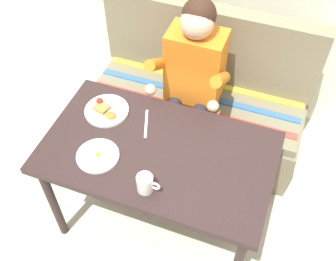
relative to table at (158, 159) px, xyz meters
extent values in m
plane|color=beige|center=(0.00, 0.00, -0.65)|extent=(8.00, 8.00, 0.00)
cube|color=black|center=(0.00, 0.00, 0.06)|extent=(1.20, 0.70, 0.04)
cylinder|color=black|center=(-0.54, -0.29, -0.30)|extent=(0.05, 0.05, 0.69)
cylinder|color=black|center=(-0.54, 0.29, -0.30)|extent=(0.05, 0.05, 0.69)
cylinder|color=black|center=(0.54, 0.29, -0.30)|extent=(0.05, 0.05, 0.69)
cube|color=#766D54|center=(0.00, 0.72, -0.45)|extent=(1.44, 0.56, 0.40)
cube|color=#716D54|center=(0.00, 0.72, -0.22)|extent=(1.40, 0.52, 0.06)
cube|color=#766D54|center=(0.00, 0.94, 0.08)|extent=(1.44, 0.12, 0.54)
cube|color=#C63D33|center=(0.00, 0.58, -0.18)|extent=(1.38, 0.05, 0.01)
cube|color=#336099|center=(0.00, 0.72, -0.18)|extent=(1.38, 0.05, 0.01)
cube|color=yellow|center=(0.00, 0.86, -0.18)|extent=(1.38, 0.05, 0.01)
cube|color=orange|center=(-0.01, 0.66, 0.11)|extent=(0.34, 0.22, 0.48)
sphere|color=#DBAD89|center=(-0.01, 0.64, 0.44)|extent=(0.19, 0.19, 0.19)
sphere|color=#331E14|center=(-0.01, 0.67, 0.47)|extent=(0.19, 0.19, 0.19)
cylinder|color=orange|center=(-0.20, 0.52, 0.18)|extent=(0.07, 0.29, 0.23)
cylinder|color=orange|center=(0.18, 0.52, 0.18)|extent=(0.07, 0.29, 0.23)
sphere|color=#DBAD89|center=(-0.20, 0.40, 0.08)|extent=(0.07, 0.07, 0.07)
sphere|color=#DBAD89|center=(0.18, 0.40, 0.08)|extent=(0.07, 0.07, 0.07)
cylinder|color=#232333|center=(-0.10, 0.49, -0.13)|extent=(0.09, 0.34, 0.09)
cylinder|color=#232333|center=(-0.10, 0.32, -0.39)|extent=(0.08, 0.08, 0.52)
cube|color=black|center=(-0.10, 0.26, -0.62)|extent=(0.09, 0.20, 0.05)
cylinder|color=#232333|center=(0.07, 0.49, -0.13)|extent=(0.09, 0.34, 0.09)
cylinder|color=#232333|center=(0.07, 0.32, -0.39)|extent=(0.08, 0.08, 0.52)
cube|color=black|center=(0.07, 0.26, -0.62)|extent=(0.09, 0.20, 0.05)
cylinder|color=white|center=(-0.37, 0.15, 0.09)|extent=(0.25, 0.25, 0.02)
cube|color=olive|center=(-0.39, 0.15, 0.11)|extent=(0.10, 0.09, 0.02)
sphere|color=red|center=(-0.42, 0.18, 0.12)|extent=(0.04, 0.04, 0.04)
ellipsoid|color=#CC6623|center=(-0.32, 0.12, 0.11)|extent=(0.06, 0.05, 0.02)
cylinder|color=white|center=(-0.27, -0.15, 0.09)|extent=(0.22, 0.22, 0.01)
ellipsoid|color=white|center=(-0.27, -0.15, 0.10)|extent=(0.09, 0.08, 0.01)
sphere|color=yellow|center=(-0.26, -0.15, 0.11)|extent=(0.03, 0.03, 0.03)
cylinder|color=white|center=(0.03, -0.24, 0.13)|extent=(0.08, 0.08, 0.10)
cylinder|color=brown|center=(0.03, -0.24, 0.17)|extent=(0.07, 0.07, 0.01)
torus|color=white|center=(0.08, -0.24, 0.14)|extent=(0.05, 0.01, 0.05)
cube|color=silver|center=(-0.12, 0.14, 0.08)|extent=(0.08, 0.19, 0.00)
camera|label=1|loc=(0.50, -1.19, 1.75)|focal=43.74mm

